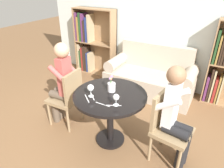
% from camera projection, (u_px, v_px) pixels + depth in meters
% --- Properties ---
extents(ground_plane, '(16.00, 16.00, 0.00)m').
position_uv_depth(ground_plane, '(110.00, 139.00, 2.84)').
color(ground_plane, brown).
extents(back_wall, '(5.20, 0.05, 2.70)m').
position_uv_depth(back_wall, '(163.00, 19.00, 3.74)').
color(back_wall, silver).
rests_on(back_wall, ground_plane).
extents(round_table, '(0.93, 0.93, 0.75)m').
position_uv_depth(round_table, '(110.00, 104.00, 2.56)').
color(round_table, black).
rests_on(round_table, ground_plane).
extents(couch, '(1.65, 0.80, 0.92)m').
position_uv_depth(couch, '(150.00, 78.00, 3.90)').
color(couch, '#B7A893').
rests_on(couch, ground_plane).
extents(bookshelf_left, '(0.97, 0.28, 1.48)m').
position_uv_depth(bookshelf_left, '(90.00, 43.00, 4.61)').
color(bookshelf_left, '#93704C').
rests_on(bookshelf_left, ground_plane).
extents(chair_left, '(0.44, 0.44, 0.90)m').
position_uv_depth(chair_left, '(68.00, 96.00, 2.94)').
color(chair_left, '#937A56').
rests_on(chair_left, ground_plane).
extents(chair_right, '(0.47, 0.47, 0.90)m').
position_uv_depth(chair_right, '(167.00, 125.00, 2.36)').
color(chair_right, '#937A56').
rests_on(chair_right, ground_plane).
extents(person_left, '(0.43, 0.35, 1.30)m').
position_uv_depth(person_left, '(62.00, 83.00, 2.88)').
color(person_left, brown).
rests_on(person_left, ground_plane).
extents(person_right, '(0.44, 0.37, 1.25)m').
position_uv_depth(person_right, '(176.00, 116.00, 2.23)').
color(person_right, black).
rests_on(person_right, ground_plane).
extents(wine_glass_left, '(0.08, 0.08, 0.16)m').
position_uv_depth(wine_glass_left, '(91.00, 88.00, 2.39)').
color(wine_glass_left, white).
rests_on(wine_glass_left, round_table).
extents(wine_glass_right, '(0.07, 0.07, 0.14)m').
position_uv_depth(wine_glass_right, '(116.00, 98.00, 2.23)').
color(wine_glass_right, white).
rests_on(wine_glass_right, round_table).
extents(flower_vase, '(0.10, 0.10, 0.22)m').
position_uv_depth(flower_vase, '(111.00, 86.00, 2.52)').
color(flower_vase, silver).
rests_on(flower_vase, round_table).
extents(knife_left_setting, '(0.15, 0.13, 0.00)m').
position_uv_depth(knife_left_setting, '(87.00, 98.00, 2.40)').
color(knife_left_setting, silver).
rests_on(knife_left_setting, round_table).
extents(fork_left_setting, '(0.15, 0.14, 0.00)m').
position_uv_depth(fork_left_setting, '(92.00, 96.00, 2.44)').
color(fork_left_setting, silver).
rests_on(fork_left_setting, round_table).
extents(knife_right_setting, '(0.18, 0.09, 0.00)m').
position_uv_depth(knife_right_setting, '(113.00, 105.00, 2.27)').
color(knife_right_setting, silver).
rests_on(knife_right_setting, round_table).
extents(fork_right_setting, '(0.19, 0.01, 0.00)m').
position_uv_depth(fork_right_setting, '(103.00, 104.00, 2.29)').
color(fork_right_setting, silver).
rests_on(fork_right_setting, round_table).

